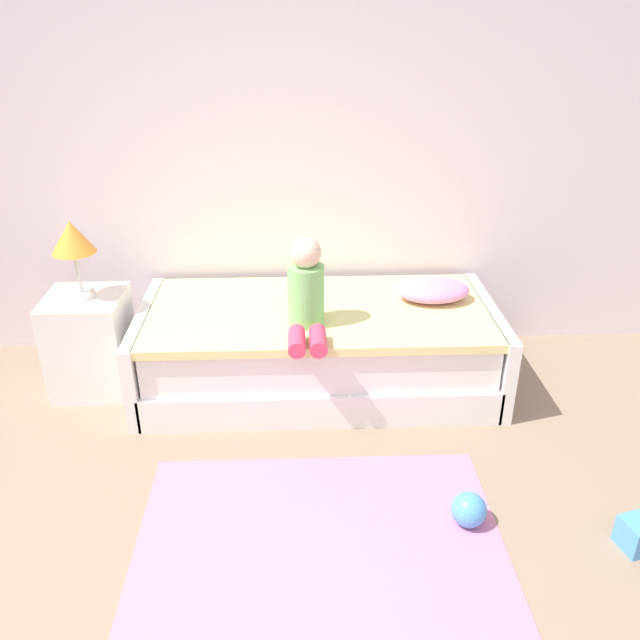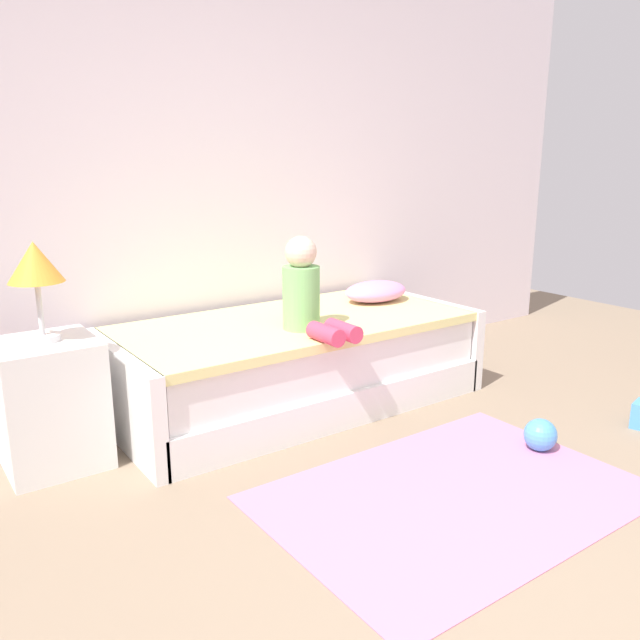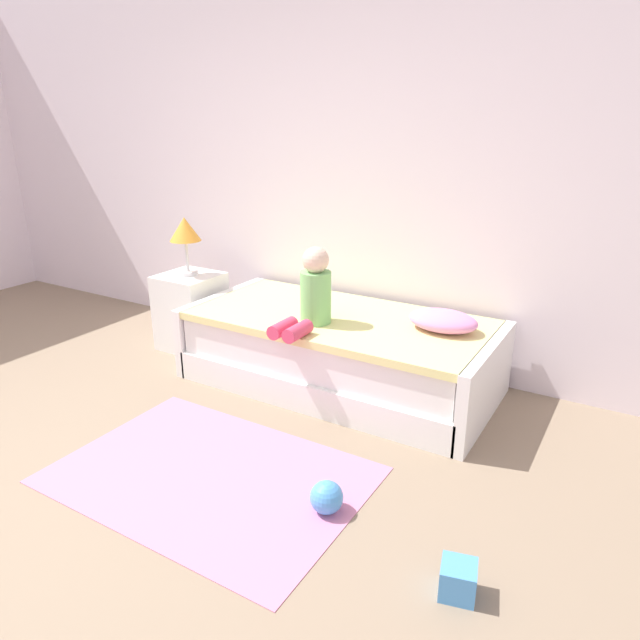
{
  "view_description": "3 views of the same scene",
  "coord_description": "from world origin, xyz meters",
  "views": [
    {
      "loc": [
        0.56,
        -1.42,
        2.12
      ],
      "look_at": [
        0.69,
        1.75,
        0.55
      ],
      "focal_mm": 36.31,
      "sensor_mm": 36.0,
      "label": 1
    },
    {
      "loc": [
        -1.26,
        -0.98,
        1.41
      ],
      "look_at": [
        0.69,
        1.75,
        0.55
      ],
      "focal_mm": 36.04,
      "sensor_mm": 36.0,
      "label": 2
    },
    {
      "loc": [
        2.45,
        -1.2,
        1.78
      ],
      "look_at": [
        0.69,
        1.75,
        0.55
      ],
      "focal_mm": 32.23,
      "sensor_mm": 36.0,
      "label": 3
    }
  ],
  "objects": [
    {
      "name": "toy_block",
      "position": [
        2.01,
        0.6,
        0.07
      ],
      "size": [
        0.17,
        0.17,
        0.14
      ],
      "primitive_type": "cube",
      "rotation": [
        0.0,
        0.0,
        1.82
      ],
      "color": "#4C99E5",
      "rests_on": "ground"
    },
    {
      "name": "child_figure",
      "position": [
        0.61,
        1.77,
        0.7
      ],
      "size": [
        0.2,
        0.51,
        0.5
      ],
      "color": "#7FC672",
      "rests_on": "bed"
    },
    {
      "name": "table_lamp",
      "position": [
        -0.66,
        2.0,
        0.94
      ],
      "size": [
        0.24,
        0.24,
        0.45
      ],
      "color": "silver",
      "rests_on": "nightstand"
    },
    {
      "name": "nightstand",
      "position": [
        -0.66,
        2.0,
        0.3
      ],
      "size": [
        0.44,
        0.44,
        0.6
      ],
      "primitive_type": "cube",
      "color": "white",
      "rests_on": "ground"
    },
    {
      "name": "pillow",
      "position": [
        1.38,
        2.1,
        0.56
      ],
      "size": [
        0.44,
        0.3,
        0.13
      ],
      "primitive_type": "ellipsoid",
      "color": "#EA8CC6",
      "rests_on": "bed"
    },
    {
      "name": "toy_ball",
      "position": [
        1.31,
        0.76,
        0.08
      ],
      "size": [
        0.16,
        0.16,
        0.16
      ],
      "primitive_type": "sphere",
      "color": "#4C99E5",
      "rests_on": "ground"
    },
    {
      "name": "area_rug",
      "position": [
        0.64,
        0.7,
        0.0
      ],
      "size": [
        1.6,
        1.1,
        0.01
      ],
      "primitive_type": "cube",
      "color": "pink",
      "rests_on": "ground"
    },
    {
      "name": "ground_plane",
      "position": [
        0.0,
        0.0,
        0.0
      ],
      "size": [
        9.2,
        9.2,
        0.0
      ],
      "primitive_type": "plane",
      "color": "gray"
    },
    {
      "name": "bed",
      "position": [
        0.69,
        2.0,
        0.25
      ],
      "size": [
        2.11,
        1.0,
        0.5
      ],
      "color": "white",
      "rests_on": "ground"
    },
    {
      "name": "wall_rear",
      "position": [
        0.0,
        2.6,
        1.45
      ],
      "size": [
        7.2,
        0.1,
        2.9
      ],
      "primitive_type": "cube",
      "color": "white",
      "rests_on": "ground"
    }
  ]
}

